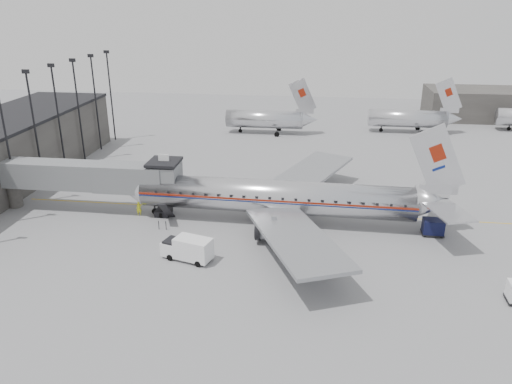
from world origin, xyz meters
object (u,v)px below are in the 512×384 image
Objects in this scene: baggage_cart_navy at (433,227)px; airliner at (282,197)px; ramp_worker at (139,209)px; service_van at (188,248)px.

airliner is at bearing 177.24° from baggage_cart_navy.
baggage_cart_navy is 32.34m from ramp_worker.
service_van reaches higher than ramp_worker.
airliner is 16.49m from ramp_worker.
airliner reaches higher than ramp_worker.
baggage_cart_navy is 1.39× the size of ramp_worker.
ramp_worker is at bearing 147.00° from service_van.
service_van is 12.52m from ramp_worker.
airliner is 16.15m from baggage_cart_navy.
airliner is 16.57× the size of baggage_cart_navy.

